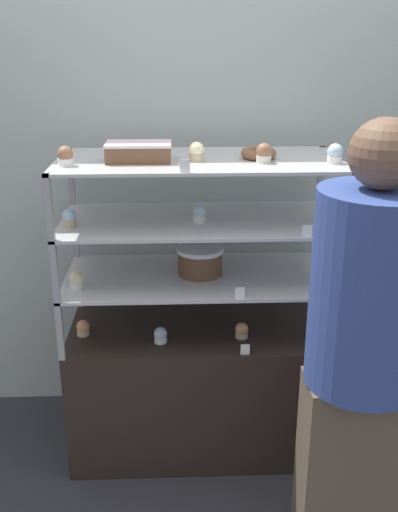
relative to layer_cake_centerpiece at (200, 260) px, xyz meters
The scene contains 27 objects.
ground_plane 0.88m from the layer_cake_centerpiece, 106.84° to the right, with size 20.00×20.00×0.00m, color #2D2D33.
back_wall 0.57m from the layer_cake_centerpiece, 90.86° to the left, with size 8.00×0.05×2.60m.
display_base 0.59m from the layer_cake_centerpiece, 106.84° to the right, with size 1.11×0.51×0.58m.
display_riser_lower 0.08m from the layer_cake_centerpiece, 106.84° to the right, with size 1.11×0.51×0.24m.
display_riser_middle 0.17m from the layer_cake_centerpiece, 106.84° to the right, with size 1.11×0.51×0.24m.
display_riser_upper 0.41m from the layer_cake_centerpiece, 106.84° to the right, with size 1.11×0.51×0.24m.
layer_cake_centerpiece is the anchor object (origin of this frame).
sheet_cake_frosted 0.52m from the layer_cake_centerpiece, 167.63° to the right, with size 0.25×0.15×0.07m.
cupcake_0 0.57m from the layer_cake_centerpiece, behind, with size 0.05×0.05×0.07m.
cupcake_1 0.35m from the layer_cake_centerpiece, 139.96° to the right, with size 0.05×0.05×0.07m.
cupcake_2 0.34m from the layer_cake_centerpiece, 34.07° to the right, with size 0.05×0.05×0.07m.
cupcake_3 0.58m from the layer_cake_centerpiece, 17.04° to the right, with size 0.05×0.05×0.07m.
price_tag_0 0.41m from the layer_cake_centerpiece, 56.87° to the right, with size 0.04×0.00×0.04m.
cupcake_4 0.51m from the layer_cake_centerpiece, 164.65° to the right, with size 0.06×0.06×0.07m.
cupcake_5 0.51m from the layer_cake_centerpiece, 13.35° to the right, with size 0.06×0.06×0.07m.
price_tag_1 0.29m from the layer_cake_centerpiece, 61.24° to the right, with size 0.04×0.00×0.04m.
cupcake_6 0.56m from the layer_cake_centerpiece, 169.11° to the right, with size 0.05×0.05×0.07m.
cupcake_7 0.23m from the layer_cake_centerpiece, 96.68° to the right, with size 0.05×0.05×0.07m.
cupcake_8 0.55m from the layer_cake_centerpiece, ahead, with size 0.05×0.05×0.07m.
price_tag_2 0.50m from the layer_cake_centerpiece, 33.84° to the right, with size 0.04×0.00×0.04m.
cupcake_9 0.69m from the layer_cake_centerpiece, 165.27° to the right, with size 0.06×0.06×0.07m.
cupcake_10 0.47m from the layer_cake_centerpiece, 105.65° to the right, with size 0.06×0.06×0.07m.
cupcake_11 0.53m from the layer_cake_centerpiece, 23.12° to the right, with size 0.06×0.06×0.07m.
cupcake_12 0.69m from the layer_cake_centerpiece, 13.80° to the right, with size 0.06×0.06×0.07m.
price_tag_3 0.52m from the layer_cake_centerpiece, 104.28° to the right, with size 0.04×0.00×0.04m.
donut_glazed 0.50m from the layer_cake_centerpiece, ahead, with size 0.14×0.14×0.04m.
customer_figure 0.84m from the layer_cake_centerpiece, 54.69° to the right, with size 0.36×0.36×1.55m.
Camera 1 is at (-0.09, -2.30, 1.76)m, focal length 42.00 mm.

